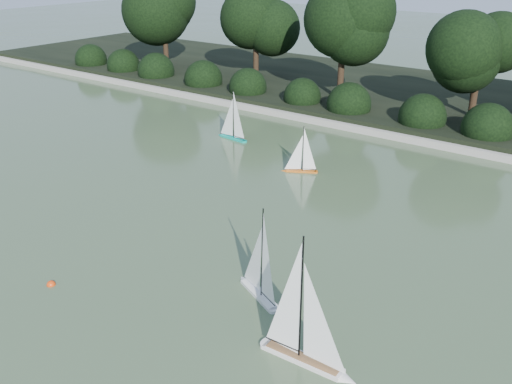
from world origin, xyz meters
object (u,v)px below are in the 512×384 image
sailboat_white_b (310,345)px  sailboat_teal (231,130)px  sailboat_orange (298,164)px  sailboat_white_a (257,279)px  race_buoy (51,285)px

sailboat_white_b → sailboat_teal: sailboat_white_b is taller
sailboat_white_b → sailboat_orange: 6.57m
sailboat_white_b → sailboat_orange: bearing=124.1°
sailboat_white_a → sailboat_teal: sailboat_white_a is taller
sailboat_white_a → sailboat_teal: 7.50m
sailboat_white_a → sailboat_orange: sailboat_white_a is taller
sailboat_white_b → race_buoy: (-4.13, -0.84, -0.29)m
sailboat_orange → sailboat_white_a: bearing=-64.1°
race_buoy → sailboat_white_a: bearing=32.7°
sailboat_white_a → race_buoy: 3.18m
sailboat_teal → race_buoy: sailboat_teal is taller
sailboat_teal → sailboat_white_a: bearing=-47.9°
sailboat_white_b → sailboat_orange: sailboat_white_b is taller
sailboat_teal → race_buoy: bearing=-72.0°
sailboat_white_a → sailboat_orange: (-2.22, 4.57, -0.06)m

